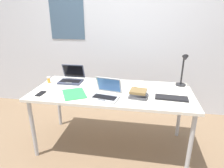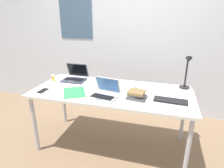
# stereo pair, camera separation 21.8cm
# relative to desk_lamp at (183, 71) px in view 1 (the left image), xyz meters

# --- Properties ---
(ground_plane) EXTENTS (12.00, 12.00, 0.00)m
(ground_plane) POSITION_rel_desk_lamp_xyz_m (-0.80, -0.28, -0.94)
(ground_plane) COLOR #7A6047
(wall_back) EXTENTS (6.00, 0.13, 2.60)m
(wall_back) POSITION_rel_desk_lamp_xyz_m (-0.80, 0.82, 0.36)
(wall_back) COLOR silver
(wall_back) RESTS_ON ground_plane
(desk) EXTENTS (1.80, 0.80, 0.74)m
(desk) POSITION_rel_desk_lamp_xyz_m (-0.80, -0.28, -0.25)
(desk) COLOR silver
(desk) RESTS_ON ground_plane
(desk_lamp) EXTENTS (0.12, 0.18, 0.40)m
(desk_lamp) POSITION_rel_desk_lamp_xyz_m (0.00, 0.00, 0.00)
(desk_lamp) COLOR black
(desk_lamp) RESTS_ON desk
(laptop_far_corner) EXTENTS (0.29, 0.27, 0.21)m
(laptop_far_corner) POSITION_rel_desk_lamp_xyz_m (-1.37, -0.06, -0.15)
(laptop_far_corner) COLOR #33384C
(laptop_far_corner) RESTS_ON desk
(laptop_front_left) EXTENTS (0.32, 0.31, 0.20)m
(laptop_front_left) POSITION_rel_desk_lamp_xyz_m (-0.83, -0.48, -0.16)
(laptop_front_left) COLOR #B7BABC
(laptop_front_left) RESTS_ON desk
(external_keyboard) EXTENTS (0.34, 0.14, 0.02)m
(external_keyboard) POSITION_rel_desk_lamp_xyz_m (-0.16, -0.40, -0.19)
(external_keyboard) COLOR black
(external_keyboard) RESTS_ON desk
(computer_mouse) EXTENTS (0.09, 0.11, 0.03)m
(computer_mouse) POSITION_rel_desk_lamp_xyz_m (-0.53, -0.21, -0.18)
(computer_mouse) COLOR black
(computer_mouse) RESTS_ON desk
(cell_phone) EXTENTS (0.07, 0.14, 0.01)m
(cell_phone) POSITION_rel_desk_lamp_xyz_m (-1.55, -0.50, -0.19)
(cell_phone) COLOR black
(cell_phone) RESTS_ON desk
(headphones) EXTENTS (0.21, 0.18, 0.04)m
(headphones) POSITION_rel_desk_lamp_xyz_m (-0.92, -0.06, -0.18)
(headphones) COLOR #335999
(headphones) RESTS_ON desk
(pill_bottle) EXTENTS (0.04, 0.04, 0.08)m
(pill_bottle) POSITION_rel_desk_lamp_xyz_m (-1.63, -0.15, -0.16)
(pill_bottle) COLOR gold
(pill_bottle) RESTS_ON desk
(book_stack) EXTENTS (0.21, 0.18, 0.08)m
(book_stack) POSITION_rel_desk_lamp_xyz_m (-0.50, -0.42, -0.16)
(book_stack) COLOR #4C4C51
(book_stack) RESTS_ON desk
(paper_folder_center) EXTENTS (0.35, 0.38, 0.01)m
(paper_folder_center) POSITION_rel_desk_lamp_xyz_m (-1.19, -0.45, -0.19)
(paper_folder_center) COLOR green
(paper_folder_center) RESTS_ON desk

